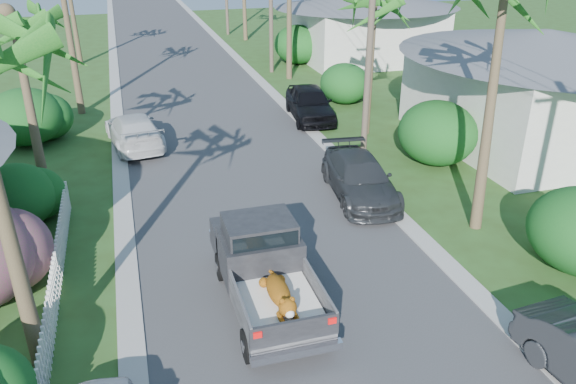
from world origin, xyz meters
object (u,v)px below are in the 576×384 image
object	(u,v)px
pickup_truck	(263,261)
parked_car_rm	(360,178)
house_right_far	(366,29)
palm_l_b	(11,14)
parked_car_rf	(310,103)
parked_car_lf	(134,131)
house_right_near	(537,92)
utility_pole_b	(370,40)

from	to	relation	value
pickup_truck	parked_car_rm	size ratio (longest dim) A/B	1.07
parked_car_rm	house_right_far	distance (m)	23.09
palm_l_b	parked_car_rf	bearing A→B (deg)	26.46
parked_car_rm	parked_car_rf	size ratio (longest dim) A/B	1.01
parked_car_rm	parked_car_lf	distance (m)	10.35
parked_car_rm	palm_l_b	size ratio (longest dim) A/B	0.64
house_right_far	parked_car_rf	bearing A→B (deg)	-123.84
pickup_truck	parked_car_lf	world-z (taller)	pickup_truck
parked_car_rf	house_right_far	xyz separation A→B (m)	(8.20, 12.23, 1.32)
pickup_truck	house_right_near	distance (m)	16.06
parked_car_rf	palm_l_b	world-z (taller)	palm_l_b
house_right_near	parked_car_rm	bearing A→B (deg)	-161.79
pickup_truck	utility_pole_b	world-z (taller)	utility_pole_b
house_right_near	parked_car_rf	bearing A→B (deg)	144.83
parked_car_rm	parked_car_rf	xyz separation A→B (m)	(1.14, 8.85, 0.11)
palm_l_b	utility_pole_b	size ratio (longest dim) A/B	0.82
pickup_truck	utility_pole_b	xyz separation A→B (m)	(6.58, 8.80, 3.59)
house_right_far	pickup_truck	bearing A→B (deg)	-118.45
parked_car_rf	utility_pole_b	distance (m)	6.15
pickup_truck	palm_l_b	distance (m)	11.01
parked_car_rm	parked_car_rf	bearing A→B (deg)	89.13
parked_car_lf	house_right_near	distance (m)	17.22
parked_car_rf	house_right_far	world-z (taller)	house_right_far
parked_car_rm	utility_pole_b	size ratio (longest dim) A/B	0.53
pickup_truck	utility_pole_b	distance (m)	11.56
house_right_far	utility_pole_b	distance (m)	18.71
pickup_truck	house_right_far	world-z (taller)	house_right_far
parked_car_lf	house_right_near	xyz separation A→B (m)	(16.60, -4.31, 1.52)
palm_l_b	house_right_far	bearing A→B (deg)	42.27
parked_car_rf	house_right_near	distance (m)	10.13
pickup_truck	parked_car_rm	world-z (taller)	pickup_truck
palm_l_b	pickup_truck	bearing A→B (deg)	-53.29
pickup_truck	parked_car_rf	bearing A→B (deg)	66.92
house_right_near	utility_pole_b	xyz separation A→B (m)	(-7.40, 1.00, 2.38)
parked_car_lf	utility_pole_b	distance (m)	10.53
utility_pole_b	parked_car_lf	bearing A→B (deg)	160.21
palm_l_b	parked_car_lf	bearing A→B (deg)	53.41
pickup_truck	parked_car_rf	distance (m)	14.76
house_right_far	house_right_near	bearing A→B (deg)	-90.00
house_right_near	house_right_far	xyz separation A→B (m)	(0.00, 18.00, -0.10)
parked_car_rm	palm_l_b	xyz separation A→B (m)	(-10.46, 3.07, 5.46)
pickup_truck	parked_car_rf	xyz separation A→B (m)	(5.79, 13.58, -0.21)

